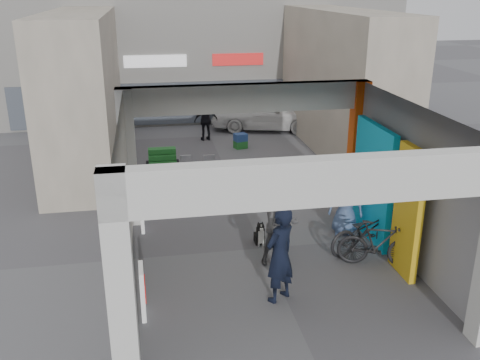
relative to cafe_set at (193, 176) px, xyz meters
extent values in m
plane|color=#5A5A5F|center=(1.21, -4.53, -0.29)|extent=(90.00, 90.00, 0.00)
cube|color=silver|center=(-1.79, -8.53, 1.46)|extent=(0.40, 0.40, 3.50)
cube|color=silver|center=(-1.79, -2.53, 1.46)|extent=(0.40, 0.40, 3.50)
cube|color=#DF4B0D|center=(4.21, -2.53, 1.46)|extent=(0.40, 0.40, 3.50)
plane|color=silver|center=(-1.79, -5.53, 1.46)|extent=(0.00, 6.40, 6.40)
plane|color=gray|center=(4.21, -5.53, 1.46)|extent=(0.00, 6.40, 6.40)
cube|color=#0EB0E0|center=(3.91, -4.33, 1.11)|extent=(0.15, 2.00, 2.80)
cube|color=yellow|center=(3.91, -6.13, 1.11)|extent=(0.15, 1.00, 2.80)
plane|color=#A6A6A1|center=(1.21, -5.53, 3.21)|extent=(6.40, 6.40, 0.00)
cube|color=silver|center=(1.21, -2.48, 2.86)|extent=(6.40, 0.30, 0.70)
cube|color=silver|center=(1.21, -8.58, 2.86)|extent=(6.40, 0.30, 0.70)
cube|color=white|center=(1.21, -2.31, 2.81)|extent=(4.20, 0.05, 0.55)
cube|color=white|center=(1.21, 9.47, 3.71)|extent=(18.00, 4.00, 8.00)
cube|color=#515966|center=(1.21, 7.42, 0.71)|extent=(16.20, 0.06, 1.80)
cube|color=white|center=(-0.79, 7.43, 2.51)|extent=(2.60, 0.06, 0.50)
cube|color=red|center=(2.71, 7.43, 2.51)|extent=(2.20, 0.06, 0.50)
cube|color=#B8AB98|center=(-3.29, 2.97, 2.21)|extent=(2.00, 9.00, 5.00)
cube|color=#B8AB98|center=(5.71, 2.97, 2.21)|extent=(2.00, 9.00, 5.00)
cylinder|color=#95989D|center=(-0.31, -2.02, 0.12)|extent=(0.09, 0.09, 0.81)
cylinder|color=#95989D|center=(1.17, -2.21, 0.12)|extent=(0.09, 0.09, 0.82)
cylinder|color=#95989D|center=(2.88, -1.99, 0.16)|extent=(0.09, 0.09, 0.90)
cube|color=white|center=(-1.54, -6.77, 0.21)|extent=(0.09, 0.55, 1.00)
cube|color=red|center=(-1.50, -6.77, 0.26)|extent=(0.05, 0.39, 0.40)
cube|color=white|center=(-1.54, -3.01, 0.21)|extent=(0.10, 0.55, 1.00)
cube|color=red|center=(-1.50, -3.01, 0.26)|extent=(0.05, 0.39, 0.40)
cylinder|color=#A0A0A5|center=(0.11, -0.26, 0.04)|extent=(0.05, 0.05, 0.66)
cylinder|color=#A0A0A5|center=(0.11, -0.26, -0.28)|extent=(0.40, 0.40, 0.02)
cylinder|color=#A0A0A5|center=(0.11, -0.26, 0.37)|extent=(0.64, 0.64, 0.05)
cube|color=#A0A0A5|center=(-0.44, -0.44, -0.08)|extent=(0.35, 0.35, 0.41)
cube|color=#A0A0A5|center=(-0.44, -0.27, 0.32)|extent=(0.35, 0.05, 0.41)
cube|color=#A0A0A5|center=(0.56, 0.20, -0.08)|extent=(0.35, 0.35, 0.41)
cube|color=#A0A0A5|center=(0.56, 0.36, 0.32)|extent=(0.35, 0.05, 0.41)
cube|color=#A0A0A5|center=(-0.17, 0.29, -0.08)|extent=(0.35, 0.35, 0.41)
cube|color=#A0A0A5|center=(-0.17, 0.45, 0.32)|extent=(0.35, 0.05, 0.41)
cube|color=black|center=(-0.86, 1.54, -0.15)|extent=(1.09, 0.54, 0.27)
cube|color=#19581E|center=(-0.86, 1.40, -0.02)|extent=(0.90, 0.32, 0.16)
cube|color=#19581E|center=(-0.86, 1.54, 0.16)|extent=(0.90, 0.32, 0.16)
cube|color=#19581E|center=(-0.86, 1.67, 0.35)|extent=(0.90, 0.32, 0.16)
cube|color=#19581E|center=(2.14, 3.60, -0.15)|extent=(0.53, 0.46, 0.28)
cube|color=navy|center=(2.14, 3.60, 0.13)|extent=(0.53, 0.46, 0.28)
cube|color=black|center=(1.20, -4.23, -0.18)|extent=(0.22, 0.30, 0.22)
cube|color=black|center=(1.20, -4.35, -0.01)|extent=(0.18, 0.15, 0.33)
cube|color=silver|center=(1.20, -4.44, -0.05)|extent=(0.14, 0.03, 0.31)
cylinder|color=silver|center=(1.14, -4.42, -0.16)|extent=(0.04, 0.04, 0.26)
cylinder|color=silver|center=(1.25, -4.42, -0.16)|extent=(0.04, 0.04, 0.26)
sphere|color=black|center=(1.20, -4.37, 0.19)|extent=(0.18, 0.18, 0.18)
cube|color=silver|center=(1.20, -4.46, 0.17)|extent=(0.07, 0.11, 0.06)
cone|color=black|center=(1.15, -4.33, 0.27)|extent=(0.06, 0.06, 0.07)
cone|color=black|center=(1.24, -4.33, 0.27)|extent=(0.06, 0.06, 0.07)
imported|color=black|center=(1.06, -6.68, 0.68)|extent=(0.85, 0.79, 1.94)
imported|color=#444446|center=(1.44, -5.25, 0.58)|extent=(0.96, 0.82, 1.74)
imported|color=#516B9D|center=(3.37, -4.11, 0.54)|extent=(0.95, 0.79, 1.66)
imported|color=black|center=(0.99, 4.94, 0.51)|extent=(0.99, 0.54, 1.60)
imported|color=black|center=(3.51, -5.08, 0.23)|extent=(2.09, 1.26, 1.04)
imported|color=black|center=(3.51, -5.76, 0.24)|extent=(1.82, 1.03, 1.06)
imported|color=white|center=(3.62, 6.14, 0.46)|extent=(4.70, 2.83, 1.50)
camera|label=1|loc=(-1.26, -15.46, 5.51)|focal=40.00mm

